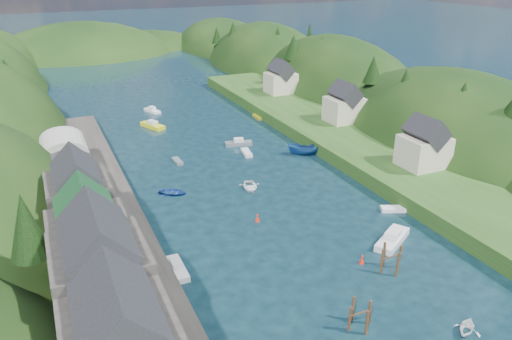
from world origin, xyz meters
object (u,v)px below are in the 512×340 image
piling_cluster_far (390,261)px  channel_buoy_far (257,218)px  piling_cluster_near (360,318)px  channel_buoy_near (362,260)px

piling_cluster_far → channel_buoy_far: (-9.16, 17.17, -0.79)m
piling_cluster_far → channel_buoy_far: size_ratio=3.34×
piling_cluster_near → channel_buoy_far: bearing=90.5°
channel_buoy_near → channel_buoy_far: size_ratio=1.00×
piling_cluster_far → channel_buoy_far: 19.47m
piling_cluster_near → piling_cluster_far: bearing=36.6°
piling_cluster_near → channel_buoy_far: 23.83m
piling_cluster_near → channel_buoy_far: piling_cluster_near is taller
piling_cluster_far → channel_buoy_near: (-2.09, 2.57, -0.79)m
piling_cluster_far → channel_buoy_near: size_ratio=3.34×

